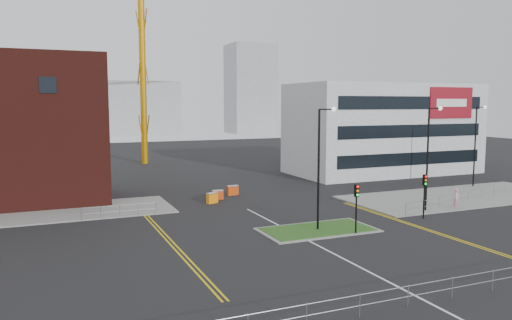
# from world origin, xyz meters

# --- Properties ---
(ground) EXTENTS (200.00, 200.00, 0.00)m
(ground) POSITION_xyz_m (0.00, 0.00, 0.00)
(ground) COLOR black
(ground) RESTS_ON ground
(pavement_left) EXTENTS (28.00, 8.00, 0.12)m
(pavement_left) POSITION_xyz_m (-20.00, 22.00, 0.06)
(pavement_left) COLOR slate
(pavement_left) RESTS_ON ground
(pavement_right) EXTENTS (24.00, 10.00, 0.12)m
(pavement_right) POSITION_xyz_m (22.00, 14.00, 0.06)
(pavement_right) COLOR slate
(pavement_right) RESTS_ON ground
(island_kerb) EXTENTS (8.60, 4.60, 0.08)m
(island_kerb) POSITION_xyz_m (2.00, 8.00, 0.04)
(island_kerb) COLOR slate
(island_kerb) RESTS_ON ground
(grass_island) EXTENTS (8.00, 4.00, 0.12)m
(grass_island) POSITION_xyz_m (2.00, 8.00, 0.06)
(grass_island) COLOR #274818
(grass_island) RESTS_ON ground
(office_block) EXTENTS (25.00, 12.20, 12.00)m
(office_block) POSITION_xyz_m (26.01, 31.97, 6.00)
(office_block) COLOR #AEB0B2
(office_block) RESTS_ON ground
(streetlamp_island) EXTENTS (1.46, 0.36, 9.18)m
(streetlamp_island) POSITION_xyz_m (2.22, 8.00, 5.41)
(streetlamp_island) COLOR black
(streetlamp_island) RESTS_ON ground
(streetlamp_right_near) EXTENTS (1.46, 0.36, 9.18)m
(streetlamp_right_near) POSITION_xyz_m (14.22, 10.00, 5.41)
(streetlamp_right_near) COLOR black
(streetlamp_right_near) RESTS_ON ground
(streetlamp_right_far) EXTENTS (1.46, 0.36, 9.18)m
(streetlamp_right_far) POSITION_xyz_m (28.22, 18.00, 5.41)
(streetlamp_right_far) COLOR black
(streetlamp_right_far) RESTS_ON ground
(traffic_light_island) EXTENTS (0.28, 0.33, 3.65)m
(traffic_light_island) POSITION_xyz_m (4.00, 5.98, 2.57)
(traffic_light_island) COLOR black
(traffic_light_island) RESTS_ON ground
(traffic_light_right) EXTENTS (0.28, 0.33, 3.65)m
(traffic_light_right) POSITION_xyz_m (12.00, 7.98, 2.57)
(traffic_light_right) COLOR black
(traffic_light_right) RESTS_ON ground
(railing_front) EXTENTS (24.05, 0.05, 1.10)m
(railing_front) POSITION_xyz_m (0.00, -6.00, 0.78)
(railing_front) COLOR gray
(railing_front) RESTS_ON ground
(railing_left) EXTENTS (6.05, 0.05, 1.10)m
(railing_left) POSITION_xyz_m (-11.00, 18.00, 0.74)
(railing_left) COLOR gray
(railing_left) RESTS_ON ground
(railing_right) EXTENTS (19.05, 5.05, 1.10)m
(railing_right) POSITION_xyz_m (20.50, 11.50, 0.78)
(railing_right) COLOR gray
(railing_right) RESTS_ON ground
(centre_line) EXTENTS (0.15, 30.00, 0.01)m
(centre_line) POSITION_xyz_m (0.00, 2.00, 0.01)
(centre_line) COLOR silver
(centre_line) RESTS_ON ground
(yellow_left_a) EXTENTS (0.12, 24.00, 0.01)m
(yellow_left_a) POSITION_xyz_m (-9.00, 10.00, 0.01)
(yellow_left_a) COLOR gold
(yellow_left_a) RESTS_ON ground
(yellow_left_b) EXTENTS (0.12, 24.00, 0.01)m
(yellow_left_b) POSITION_xyz_m (-8.70, 10.00, 0.01)
(yellow_left_b) COLOR gold
(yellow_left_b) RESTS_ON ground
(yellow_right_a) EXTENTS (0.12, 20.00, 0.01)m
(yellow_right_a) POSITION_xyz_m (9.50, 6.00, 0.01)
(yellow_right_a) COLOR gold
(yellow_right_a) RESTS_ON ground
(yellow_right_b) EXTENTS (0.12, 20.00, 0.01)m
(yellow_right_b) POSITION_xyz_m (9.80, 6.00, 0.01)
(yellow_right_b) COLOR gold
(yellow_right_b) RESTS_ON ground
(skyline_b) EXTENTS (24.00, 12.00, 16.00)m
(skyline_b) POSITION_xyz_m (10.00, 130.00, 8.00)
(skyline_b) COLOR gray
(skyline_b) RESTS_ON ground
(skyline_c) EXTENTS (14.00, 12.00, 28.00)m
(skyline_c) POSITION_xyz_m (45.00, 125.00, 14.00)
(skyline_c) COLOR gray
(skyline_c) RESTS_ON ground
(skyline_d) EXTENTS (30.00, 12.00, 12.00)m
(skyline_d) POSITION_xyz_m (-8.00, 140.00, 6.00)
(skyline_d) COLOR gray
(skyline_d) RESTS_ON ground
(pedestrian) EXTENTS (0.81, 0.73, 1.86)m
(pedestrian) POSITION_xyz_m (17.25, 9.71, 0.93)
(pedestrian) COLOR pink
(pedestrian) RESTS_ON ground
(barrier_left) EXTENTS (1.26, 0.87, 1.01)m
(barrier_left) POSITION_xyz_m (-2.04, 20.84, 0.55)
(barrier_left) COLOR orange
(barrier_left) RESTS_ON ground
(barrier_mid) EXTENTS (1.25, 0.57, 1.01)m
(barrier_mid) POSITION_xyz_m (1.19, 24.00, 0.55)
(barrier_mid) COLOR #C83F0B
(barrier_mid) RESTS_ON ground
(barrier_right) EXTENTS (1.14, 0.45, 0.94)m
(barrier_right) POSITION_xyz_m (-1.00, 22.35, 0.51)
(barrier_right) COLOR #CA3B0B
(barrier_right) RESTS_ON ground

